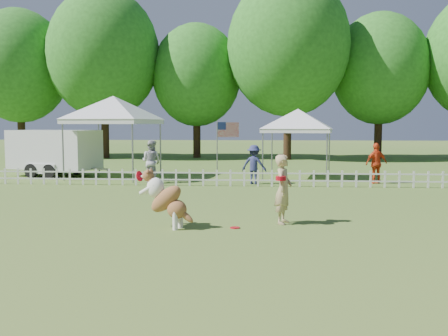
% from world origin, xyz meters
% --- Properties ---
extents(ground, '(120.00, 120.00, 0.00)m').
position_xyz_m(ground, '(0.00, 0.00, 0.00)').
color(ground, '#2E591C').
rests_on(ground, ground).
extents(picket_fence, '(22.00, 0.08, 0.60)m').
position_xyz_m(picket_fence, '(0.00, 7.00, 0.30)').
color(picket_fence, silver).
rests_on(picket_fence, ground).
extents(handler, '(0.51, 0.65, 1.57)m').
position_xyz_m(handler, '(1.87, 0.23, 0.78)').
color(handler, tan).
rests_on(handler, ground).
extents(dog, '(1.29, 0.80, 1.26)m').
position_xyz_m(dog, '(-0.66, -0.44, 0.63)').
color(dog, brown).
rests_on(dog, ground).
extents(frisbee_on_turf, '(0.28, 0.28, 0.02)m').
position_xyz_m(frisbee_on_turf, '(0.81, -0.35, 0.01)').
color(frisbee_on_turf, red).
rests_on(frisbee_on_turf, ground).
extents(canopy_tent_left, '(3.72, 3.72, 3.35)m').
position_xyz_m(canopy_tent_left, '(-4.79, 9.51, 1.67)').
color(canopy_tent_left, silver).
rests_on(canopy_tent_left, ground).
extents(canopy_tent_right, '(3.15, 3.15, 2.82)m').
position_xyz_m(canopy_tent_right, '(2.87, 9.96, 1.41)').
color(canopy_tent_right, silver).
rests_on(canopy_tent_right, ground).
extents(cargo_trailer, '(5.00, 3.18, 2.04)m').
position_xyz_m(cargo_trailer, '(-7.61, 10.05, 1.02)').
color(cargo_trailer, silver).
rests_on(cargo_trailer, ground).
extents(flag_pole, '(0.89, 0.42, 2.37)m').
position_xyz_m(flag_pole, '(-0.28, 7.56, 1.19)').
color(flag_pole, gray).
rests_on(flag_pole, ground).
extents(spectator_a, '(0.97, 0.86, 1.65)m').
position_xyz_m(spectator_a, '(-2.83, 7.76, 0.82)').
color(spectator_a, '#A7A6AB').
rests_on(spectator_a, ground).
extents(spectator_b, '(1.06, 0.78, 1.47)m').
position_xyz_m(spectator_b, '(1.09, 7.72, 0.73)').
color(spectator_b, navy).
rests_on(spectator_b, ground).
extents(spectator_c, '(0.98, 0.69, 1.54)m').
position_xyz_m(spectator_c, '(5.72, 8.25, 0.77)').
color(spectator_c, red).
rests_on(spectator_c, ground).
extents(tree_far_left, '(6.60, 6.60, 11.00)m').
position_xyz_m(tree_far_left, '(-15.00, 22.00, 5.50)').
color(tree_far_left, '#27651D').
rests_on(tree_far_left, ground).
extents(tree_left, '(7.40, 7.40, 12.00)m').
position_xyz_m(tree_left, '(-9.00, 21.50, 6.00)').
color(tree_left, '#27651D').
rests_on(tree_left, ground).
extents(tree_center_left, '(6.00, 6.00, 9.80)m').
position_xyz_m(tree_center_left, '(-3.00, 22.50, 4.90)').
color(tree_center_left, '#27651D').
rests_on(tree_center_left, ground).
extents(tree_center_right, '(7.60, 7.60, 12.60)m').
position_xyz_m(tree_center_right, '(3.00, 21.00, 6.30)').
color(tree_center_right, '#27651D').
rests_on(tree_center_right, ground).
extents(tree_right, '(6.20, 6.20, 10.40)m').
position_xyz_m(tree_right, '(9.00, 22.50, 5.20)').
color(tree_right, '#27651D').
rests_on(tree_right, ground).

